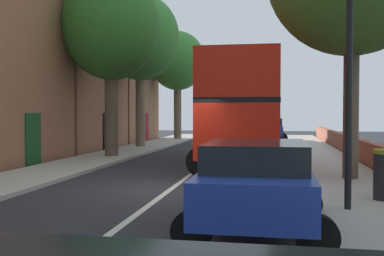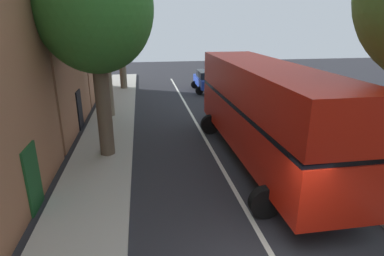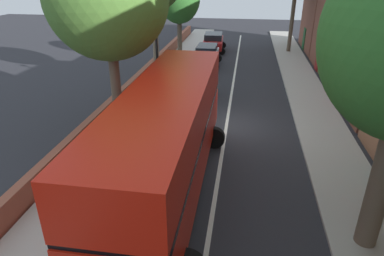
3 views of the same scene
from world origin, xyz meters
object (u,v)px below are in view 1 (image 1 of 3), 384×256
lamppost_right (350,29)px  street_tree_left_2 (178,62)px  street_tree_left_0 (111,27)px  double_decker_bus (247,107)px  street_tree_left_4 (140,38)px  parked_car_blue_right_1 (270,129)px  parked_car_blue_right_3 (256,181)px

lamppost_right → street_tree_left_2: bearing=109.6°
street_tree_left_0 → street_tree_left_2: size_ratio=1.03×
double_decker_bus → street_tree_left_4: bearing=131.4°
double_decker_bus → street_tree_left_4: (-6.77, 7.68, 4.18)m
parked_car_blue_right_1 → lamppost_right: (1.80, -23.10, 2.83)m
double_decker_bus → street_tree_left_2: 17.72m
parked_car_blue_right_3 → street_tree_left_4: (-7.57, 18.38, 5.61)m
double_decker_bus → lamppost_right: size_ratio=1.76×
parked_car_blue_right_1 → parked_car_blue_right_3: (0.00, -24.96, -0.05)m
double_decker_bus → street_tree_left_2: bearing=111.3°
parked_car_blue_right_1 → lamppost_right: 23.34m
lamppost_right → street_tree_left_0: bearing=130.5°
double_decker_bus → street_tree_left_0: 7.54m
parked_car_blue_right_1 → street_tree_left_2: (-7.10, 1.88, 5.10)m
street_tree_left_0 → lamppost_right: street_tree_left_0 is taller
street_tree_left_0 → street_tree_left_2: street_tree_left_0 is taller
parked_car_blue_right_3 → street_tree_left_2: (-7.10, 26.85, 5.15)m
parked_car_blue_right_1 → street_tree_left_4: 11.47m
parked_car_blue_right_1 → lamppost_right: lamppost_right is taller
parked_car_blue_right_3 → street_tree_left_0: size_ratio=0.47×
street_tree_left_0 → street_tree_left_2: bearing=89.8°
street_tree_left_4 → parked_car_blue_right_1: bearing=41.0°
street_tree_left_0 → street_tree_left_4: size_ratio=0.95×
street_tree_left_0 → lamppost_right: 13.96m
parked_car_blue_right_3 → double_decker_bus: bearing=94.3°
parked_car_blue_right_3 → street_tree_left_4: bearing=112.4°
street_tree_left_2 → street_tree_left_4: 8.49m
street_tree_left_2 → lamppost_right: size_ratio=1.32×
double_decker_bus → parked_car_blue_right_1: (0.80, 14.26, -1.38)m
street_tree_left_0 → lamppost_right: (8.96, -10.47, -2.27)m
double_decker_bus → lamppost_right: lamppost_right is taller
street_tree_left_4 → lamppost_right: street_tree_left_4 is taller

